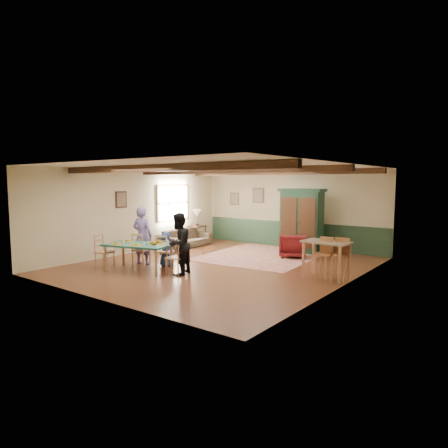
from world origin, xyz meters
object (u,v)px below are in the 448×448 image
Objects in this scene: person_man at (142,236)px; sofa at (186,238)px; dining_chair_end_left at (105,251)px; cat at (154,242)px; dining_chair_far_left at (141,249)px; dining_chair_far_right at (165,251)px; armoire at (302,221)px; table_lamp at (197,218)px; bar_stool_left at (323,259)px; person_woman at (179,244)px; counter_table at (326,260)px; dining_chair_end_right at (175,257)px; end_table at (197,234)px; dining_table at (139,257)px; armchair at (293,246)px; bar_stool_right at (340,260)px; person_child at (166,249)px.

person_man is 0.76× the size of sofa.
cat is (1.57, 0.32, 0.34)m from dining_chair_end_left.
dining_chair_end_left is at bearing 43.83° from dining_chair_far_left.
person_man is at bearing -5.71° from dining_chair_far_right.
table_lamp is at bearing -171.50° from armoire.
bar_stool_left is (6.09, -2.55, -0.47)m from table_lamp.
counter_table is at bearing 105.93° from person_woman.
dining_chair_end_left is 1.63m from cat.
dining_chair_far_right is at bearing -159.13° from bar_stool_left.
dining_chair_end_right is 3.58m from bar_stool_left.
dining_chair_far_left is at bearing -71.11° from end_table.
dining_table is at bearing -90.00° from person_woman.
dining_chair_end_left is 0.82× the size of counter_table.
dining_table is 1.25m from person_woman.
person_man is at bearing -160.19° from bar_stool_left.
bar_stool_left is (3.17, 1.64, 0.06)m from dining_chair_end_right.
counter_table is (6.07, -2.34, -0.52)m from table_lamp.
armchair is at bearing 146.70° from dining_chair_end_right.
dining_chair_far_left is 0.89× the size of bar_stool_right.
dining_chair_far_left is 1.23m from cat.
person_child reaches higher than end_table.
bar_stool_right is (2.45, -3.02, -0.54)m from armoire.
dining_table is 4.64m from bar_stool_left.
dining_chair_end_left is 1.12× the size of armchair.
armoire is at bearing 128.37° from bar_stool_left.
armchair is 0.79× the size of bar_stool_left.
table_lamp reaches higher than cat.
bar_stool_right is (3.43, 1.75, -0.27)m from person_woman.
bar_stool_left is (3.69, 1.88, -0.28)m from cat.
bar_stool_left is at bearing 104.66° from armchair.
person_child is at bearing -180.00° from person_man.
armoire reaches higher than table_lamp.
sofa is at bearing -158.70° from armoire.
end_table is at bearing -75.68° from person_child.
bar_stool_left is (6.09, -2.55, 0.17)m from end_table.
dining_chair_end_left is 3.93m from sofa.
dining_table is 1.89× the size of dining_chair_far_right.
armoire is at bearing -128.98° from dining_chair_far_right.
sofa is at bearing -75.41° from end_table.
dining_chair_end_left is at bearing 25.87° from armchair.
counter_table is (3.16, 1.86, 0.01)m from dining_chair_end_right.
bar_stool_left is at bearing -178.93° from dining_chair_far_left.
dining_chair_far_left is 4.95m from bar_stool_left.
dining_chair_end_left is at bearing 46.85° from person_man.
sofa is 1.98× the size of counter_table.
person_woman is 4.58× the size of cat.
bar_stool_left is (0.02, -0.21, 0.06)m from counter_table.
dining_chair_far_right and dining_chair_end_left have the same top height.
person_man reaches higher than bar_stool_left.
bar_stool_right is (5.60, 2.33, 0.06)m from dining_chair_end_left.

